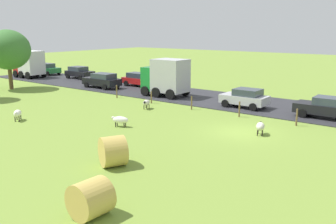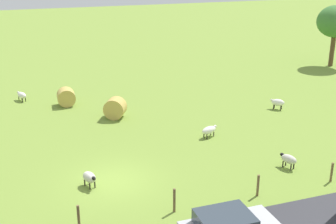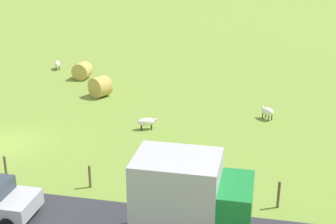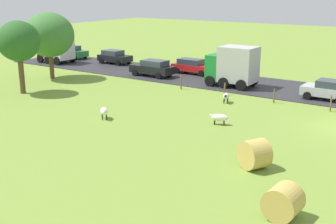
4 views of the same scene
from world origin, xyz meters
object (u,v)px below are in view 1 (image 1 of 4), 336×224
tree_2 (8,50)px  car_2 (102,80)px  sheep_0 (18,113)px  hay_bale_0 (91,199)px  car_5 (79,72)px  sheep_1 (260,127)px  truck_0 (166,77)px  car_4 (140,79)px  car_3 (245,98)px  car_6 (47,69)px  hay_bale_1 (113,151)px  car_0 (328,107)px  truck_1 (29,64)px  sheep_4 (146,103)px  sheep_2 (120,120)px

tree_2 → car_2: bearing=-49.9°
sheep_0 → hay_bale_0: 16.21m
car_5 → sheep_1: bearing=-109.3°
truck_0 → sheep_0: bearing=169.5°
car_4 → tree_2: bearing=133.6°
car_3 → car_6: bearing=83.5°
sheep_0 → hay_bale_1: bearing=-100.4°
car_0 → car_6: bearing=84.7°
car_0 → car_4: (3.29, 21.33, -0.02)m
hay_bale_1 → truck_1: size_ratio=0.36×
sheep_4 → truck_0: bearing=21.5°
car_2 → car_3: size_ratio=1.17×
truck_0 → hay_bale_1: bearing=-150.3°
tree_2 → car_0: 32.49m
sheep_2 → car_4: bearing=37.1°
sheep_2 → car_3: (10.79, -4.02, 0.39)m
tree_2 → hay_bale_0: bearing=-115.6°
sheep_1 → hay_bale_0: size_ratio=0.80×
hay_bale_0 → hay_bale_1: size_ratio=0.92×
sheep_1 → car_2: 22.77m
sheep_1 → sheep_4: (1.51, 10.67, -0.00)m
car_5 → car_6: 7.16m
truck_0 → car_0: truck_0 is taller
car_3 → sheep_4: bearing=130.2°
sheep_1 → sheep_0: bearing=114.9°
hay_bale_1 → truck_1: 36.65m
sheep_2 → truck_1: truck_1 is taller
tree_2 → truck_1: 9.85m
sheep_4 → car_6: 28.04m
sheep_1 → car_5: bearing=70.7°
truck_1 → car_5: 7.08m
hay_bale_0 → sheep_2: bearing=39.6°
car_6 → car_3: bearing=-96.5°
sheep_4 → car_5: (9.00, 19.37, 0.34)m
car_6 → hay_bale_1: bearing=-120.7°
sheep_0 → hay_bale_1: (-2.21, -12.02, 0.21)m
sheep_0 → sheep_2: size_ratio=0.83×
truck_1 → car_4: truck_1 is taller
sheep_0 → sheep_4: (8.69, -4.83, -0.01)m
car_6 → truck_1: bearing=-163.5°
sheep_0 → sheep_1: (7.18, -15.51, -0.00)m
sheep_4 → car_6: (9.08, 26.53, 0.35)m
car_4 → car_5: bearing=88.5°
sheep_4 → car_2: 12.27m
car_0 → car_6: size_ratio=1.15×
sheep_1 → hay_bale_0: (-13.39, 0.53, 0.15)m
tree_2 → car_6: (10.18, 7.83, -3.41)m
sheep_4 → hay_bale_1: bearing=-146.6°
sheep_0 → sheep_4: 9.95m
hay_bale_1 → car_0: 17.31m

